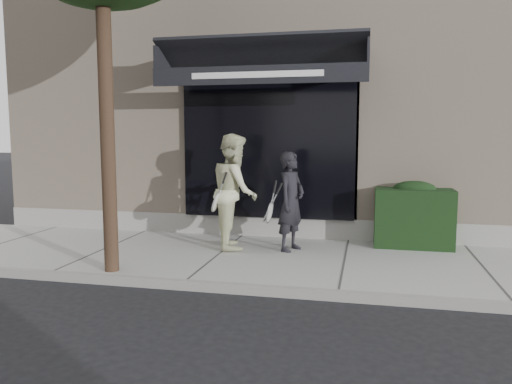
# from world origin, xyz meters

# --- Properties ---
(ground) EXTENTS (80.00, 80.00, 0.00)m
(ground) POSITION_xyz_m (0.00, 0.00, 0.00)
(ground) COLOR black
(ground) RESTS_ON ground
(sidewalk) EXTENTS (20.00, 3.00, 0.12)m
(sidewalk) POSITION_xyz_m (0.00, 0.00, 0.06)
(sidewalk) COLOR #A1A09B
(sidewalk) RESTS_ON ground
(curb) EXTENTS (20.00, 0.10, 0.14)m
(curb) POSITION_xyz_m (0.00, -1.55, 0.07)
(curb) COLOR gray
(curb) RESTS_ON ground
(building_facade) EXTENTS (14.30, 8.04, 5.64)m
(building_facade) POSITION_xyz_m (-0.01, 4.96, 2.74)
(building_facade) COLOR beige
(building_facade) RESTS_ON ground
(hedge) EXTENTS (1.30, 0.70, 1.14)m
(hedge) POSITION_xyz_m (1.10, 1.25, 0.66)
(hedge) COLOR black
(hedge) RESTS_ON sidewalk
(pedestrian_front) EXTENTS (0.72, 0.87, 1.64)m
(pedestrian_front) POSITION_xyz_m (-0.91, 0.49, 0.94)
(pedestrian_front) COLOR black
(pedestrian_front) RESTS_ON sidewalk
(pedestrian_back) EXTENTS (0.99, 1.12, 1.94)m
(pedestrian_back) POSITION_xyz_m (-1.88, 0.51, 1.09)
(pedestrian_back) COLOR beige
(pedestrian_back) RESTS_ON sidewalk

